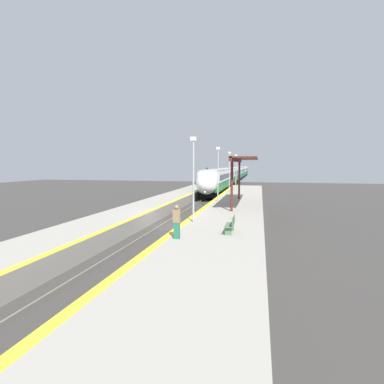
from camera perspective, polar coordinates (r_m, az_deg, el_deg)
The scene contains 14 objects.
ground_plane at distance 23.24m, azimuth -3.83°, elevation -6.47°, with size 120.00×120.00×0.00m, color #383533.
rail_left at distance 23.44m, azimuth -5.53°, elevation -6.19°, with size 0.08×90.00×0.15m, color slate.
rail_right at distance 23.04m, azimuth -2.10°, elevation -6.37°, with size 0.08×90.00×0.15m, color slate.
train at distance 83.21m, azimuth 8.36°, elevation 3.52°, with size 2.81×94.95×4.00m.
platform_right at distance 22.31m, azimuth 6.83°, elevation -5.63°, with size 5.09×64.00×1.04m.
platform_left at distance 24.41m, azimuth -11.99°, elevation -4.77°, with size 3.71×64.00×1.04m.
platform_bench at distance 16.31m, azimuth 7.45°, elevation -6.15°, with size 0.44×1.50×0.89m.
person_waiting at distance 14.89m, azimuth -2.93°, elevation -5.58°, with size 0.36×0.22×1.70m.
railway_signal at distance 51.13m, azimuth 2.80°, elevation 2.83°, with size 0.28×0.28×4.18m.
lamppost_near at distance 18.98m, azimuth 0.27°, elevation 3.49°, with size 0.36×0.20×5.41m.
lamppost_mid at distance 30.09m, azimuth 4.97°, elevation 4.12°, with size 0.36×0.20×5.41m.
lamppost_far at distance 41.29m, azimuth 7.14°, elevation 4.40°, with size 0.36×0.20×5.41m.
lamppost_farthest at distance 52.52m, azimuth 8.38°, elevation 4.55°, with size 0.36×0.20×5.41m.
station_canopy at distance 27.85m, azimuth 9.62°, elevation 5.84°, with size 2.02×11.46×4.29m.
Camera 1 is at (6.56, -21.79, 4.71)m, focal length 28.00 mm.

